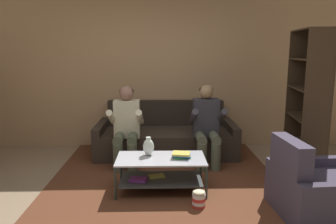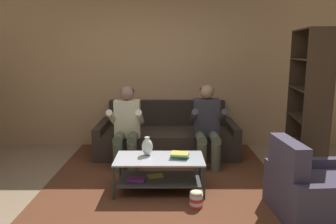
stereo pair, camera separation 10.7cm
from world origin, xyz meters
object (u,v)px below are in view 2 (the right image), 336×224
coffee_table (159,169)px  book_stack (180,155)px  person_seated_left (127,123)px  armchair (316,193)px  vase (148,147)px  couch (167,137)px  bookshelf (311,111)px  person_seated_right (208,123)px  popcorn_tub (197,199)px

coffee_table → book_stack: (0.26, 0.00, 0.18)m
person_seated_left → armchair: person_seated_left is taller
person_seated_left → vase: (0.35, -0.83, -0.11)m
coffee_table → book_stack: size_ratio=4.51×
couch → bookshelf: size_ratio=1.14×
couch → vase: 1.45m
person_seated_right → coffee_table: size_ratio=1.12×
couch → book_stack: 1.53m
book_stack → bookshelf: 1.96m
popcorn_tub → book_stack: bearing=109.9°
bookshelf → armchair: size_ratio=2.15×
person_seated_right → popcorn_tub: size_ratio=5.92×
person_seated_left → book_stack: person_seated_left is taller
person_seated_left → person_seated_right: bearing=0.1°
book_stack → popcorn_tub: bearing=-70.1°
vase → armchair: armchair is taller
person_seated_left → popcorn_tub: bearing=-56.5°
couch → book_stack: couch is taller
couch → vase: (-0.24, -1.41, 0.26)m
vase → bookshelf: size_ratio=0.12×
couch → person_seated_left: (-0.59, -0.58, 0.37)m
couch → coffee_table: (-0.10, -1.51, 0.01)m
vase → armchair: size_ratio=0.25×
person_seated_right → vase: 1.18m
armchair → person_seated_left: bearing=143.2°
couch → person_seated_left: size_ratio=1.92×
person_seated_right → bookshelf: bookshelf is taller
person_seated_right → bookshelf: bearing=-12.3°
couch → person_seated_left: 0.91m
person_seated_left → person_seated_right: person_seated_right is taller
book_stack → bookshelf: (1.81, 0.63, 0.42)m
couch → person_seated_right: 0.91m
vase → bookshelf: bearing=13.5°
armchair → popcorn_tub: 1.23m
person_seated_left → armchair: size_ratio=1.28×
popcorn_tub → bookshelf: bearing=33.4°
couch → popcorn_tub: size_ratio=11.20×
coffee_table → armchair: (1.62, -0.65, -0.01)m
bookshelf → armchair: 1.49m
couch → person_seated_right: size_ratio=1.89×
vase → coffee_table: bearing=-36.8°
person_seated_right → coffee_table: 1.22m
couch → book_stack: size_ratio=9.54×
couch → armchair: size_ratio=2.46×
person_seated_left → bookshelf: bearing=-6.6°
couch → person_seated_left: person_seated_left is taller
person_seated_right → armchair: size_ratio=1.30×
armchair → popcorn_tub: armchair is taller
person_seated_left → person_seated_right: (1.19, 0.00, 0.01)m
bookshelf → coffee_table: bearing=-163.0°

